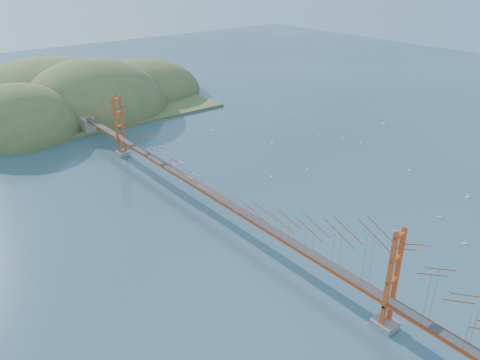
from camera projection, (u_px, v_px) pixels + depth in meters
ground at (214, 214)px, 69.35m from camera, size 320.00×320.00×0.00m
bridge at (212, 171)px, 66.47m from camera, size 2.20×94.40×12.00m
far_headlands at (63, 108)px, 118.83m from camera, size 84.00×58.00×25.00m
sailboat_9 at (318, 135)px, 100.23m from camera, size 0.55×0.55×0.58m
sailboat_4 at (361, 142)px, 96.01m from camera, size 0.57×0.57×0.60m
sailboat_13 at (409, 170)px, 83.51m from camera, size 0.60×0.60×0.65m
sailboat_7 at (219, 116)px, 112.41m from camera, size 0.60×0.53×0.68m
sailboat_2 at (468, 197)px, 74.16m from camera, size 0.69×0.69×0.73m
sailboat_3 at (272, 176)px, 81.15m from camera, size 0.59×0.59×0.61m
sailboat_11 at (384, 123)px, 107.13m from camera, size 0.69×0.69×0.73m
sailboat_15 at (272, 143)px, 95.75m from camera, size 0.57×0.62×0.70m
sailboat_12 at (213, 130)px, 103.02m from camera, size 0.66×0.64×0.74m
sailboat_6 at (465, 243)px, 62.08m from camera, size 0.60×0.60×0.64m
sailboat_8 at (293, 115)px, 113.15m from camera, size 0.55×0.54×0.62m
sailboat_10 at (395, 230)px, 64.92m from camera, size 0.66×0.66×0.70m
sailboat_16 at (307, 169)px, 83.89m from camera, size 0.51×0.51×0.57m
sailboat_0 at (439, 216)px, 68.46m from camera, size 0.49×0.53×0.60m
sailboat_17 at (266, 107)px, 118.65m from camera, size 0.50×0.49×0.56m
sailboat_extra_0 at (343, 139)px, 98.09m from camera, size 0.52×0.48×0.58m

